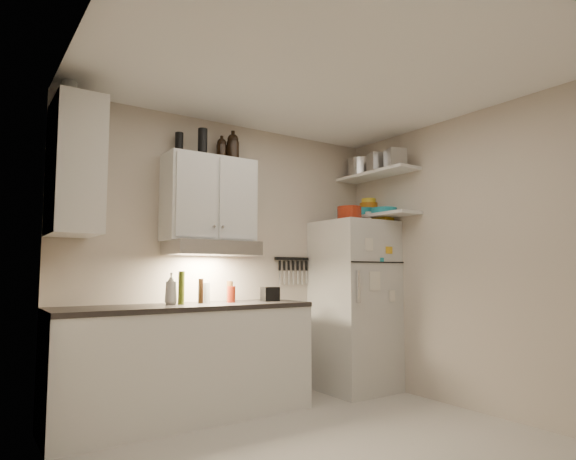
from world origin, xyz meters
TOP-DOWN VIEW (x-y plane):
  - floor at (0.00, 0.00)m, footprint 3.20×3.00m
  - ceiling at (0.00, 0.00)m, footprint 3.20×3.00m
  - back_wall at (0.00, 1.51)m, footprint 3.20×0.02m
  - left_wall at (-1.61, 0.00)m, footprint 0.02×3.00m
  - right_wall at (1.61, 0.00)m, footprint 0.02×3.00m
  - base_cabinet at (-0.55, 1.20)m, footprint 2.10×0.60m
  - countertop at (-0.55, 1.20)m, footprint 2.10×0.62m
  - upper_cabinet at (-0.30, 1.33)m, footprint 0.80×0.33m
  - side_cabinet at (-1.44, 1.20)m, footprint 0.33×0.55m
  - range_hood at (-0.30, 1.27)m, footprint 0.76×0.46m
  - fridge at (1.25, 1.16)m, footprint 0.70×0.68m
  - shelf_hi at (1.45, 1.02)m, footprint 0.30×0.95m
  - shelf_lo at (1.45, 1.02)m, footprint 0.30×0.95m
  - knife_strip at (0.70, 1.49)m, footprint 0.42×0.02m
  - dutch_oven at (1.12, 1.08)m, footprint 0.26×0.26m
  - book_stack at (1.50, 1.02)m, footprint 0.22×0.25m
  - spice_jar at (1.34, 1.04)m, footprint 0.08×0.08m
  - stock_pot at (1.50, 1.31)m, footprint 0.36×0.36m
  - tin_a at (1.39, 0.94)m, footprint 0.22×0.21m
  - tin_b at (1.38, 0.69)m, footprint 0.22×0.22m
  - bowl_teal at (1.50, 1.27)m, footprint 0.24×0.24m
  - bowl_orange at (1.55, 1.25)m, footprint 0.20×0.20m
  - bowl_yellow at (1.55, 1.25)m, footprint 0.15×0.15m
  - plates at (1.48, 0.95)m, footprint 0.29×0.29m
  - growler_a at (-0.15, 1.40)m, footprint 0.12×0.12m
  - growler_b at (-0.06, 1.36)m, footprint 0.14×0.14m
  - thermos_a at (-0.39, 1.29)m, footprint 0.10×0.10m
  - thermos_b at (-0.56, 1.41)m, footprint 0.07×0.07m
  - side_jar at (-1.49, 1.23)m, footprint 0.13×0.13m
  - soap_bottle at (-0.66, 1.27)m, footprint 0.14×0.14m
  - pepper_mill at (-0.09, 1.33)m, footprint 0.07×0.07m
  - oil_bottle at (-0.59, 1.21)m, footprint 0.07×0.07m
  - vinegar_bottle at (-0.40, 1.26)m, footprint 0.05×0.05m
  - clear_bottle at (-0.33, 1.29)m, footprint 0.06×0.06m
  - red_jar at (-0.13, 1.22)m, footprint 0.07×0.07m
  - caddy at (0.26, 1.20)m, footprint 0.16×0.12m

SIDE VIEW (x-z plane):
  - floor at x=0.00m, z-range -0.02..0.00m
  - base_cabinet at x=-0.55m, z-range 0.00..0.88m
  - fridge at x=1.25m, z-range 0.00..1.70m
  - countertop at x=-0.55m, z-range 0.88..0.92m
  - caddy at x=0.26m, z-range 0.92..1.05m
  - red_jar at x=-0.13m, z-range 0.92..1.06m
  - clear_bottle at x=-0.33m, z-range 0.92..1.09m
  - pepper_mill at x=-0.09m, z-range 0.92..1.10m
  - vinegar_bottle at x=-0.40m, z-range 0.92..1.13m
  - oil_bottle at x=-0.59m, z-range 0.92..1.19m
  - soap_bottle at x=-0.66m, z-range 0.92..1.21m
  - back_wall at x=0.00m, z-range 0.00..2.60m
  - left_wall at x=-1.61m, z-range 0.00..2.60m
  - right_wall at x=1.61m, z-range 0.00..2.60m
  - knife_strip at x=0.70m, z-range 1.31..1.33m
  - range_hood at x=-0.30m, z-range 1.33..1.45m
  - book_stack at x=1.50m, z-range 1.70..1.78m
  - spice_jar at x=1.34m, z-range 1.70..1.80m
  - shelf_lo at x=1.45m, z-range 1.75..1.77m
  - dutch_oven at x=1.12m, z-range 1.70..1.84m
  - plates at x=1.48m, z-range 1.77..1.84m
  - bowl_teal at x=1.50m, z-range 1.77..1.87m
  - upper_cabinet at x=-0.30m, z-range 1.45..2.20m
  - bowl_orange at x=1.55m, z-range 1.87..1.93m
  - side_cabinet at x=-1.44m, z-range 1.45..2.45m
  - bowl_yellow at x=1.55m, z-range 1.93..1.98m
  - shelf_hi at x=1.45m, z-range 2.19..2.22m
  - tin_b at x=1.38m, z-range 2.21..2.39m
  - thermos_b at x=-0.56m, z-range 2.20..2.41m
  - tin_a at x=1.39m, z-range 2.21..2.39m
  - growler_a at x=-0.15m, z-range 2.20..2.42m
  - stock_pot at x=1.50m, z-range 2.21..2.42m
  - thermos_a at x=-0.39m, z-range 2.20..2.44m
  - growler_b at x=-0.06m, z-range 2.20..2.47m
  - side_jar at x=-1.49m, z-range 2.45..2.60m
  - ceiling at x=0.00m, z-range 2.60..2.62m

